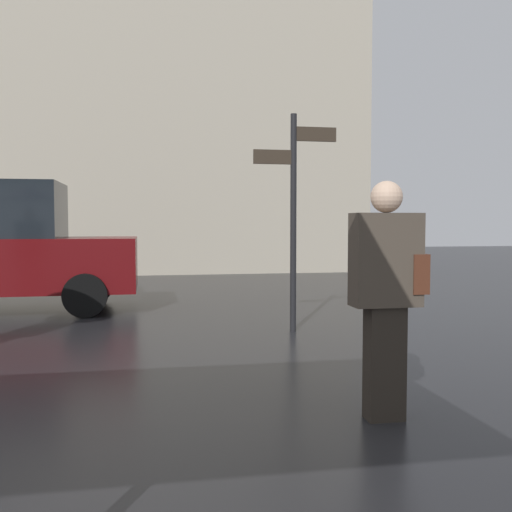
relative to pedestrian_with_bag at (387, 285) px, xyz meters
name	(u,v)px	position (x,y,z in m)	size (l,w,h in m)	color
pedestrian_with_bag	(387,285)	(0.00, 0.00, 0.00)	(0.52, 0.24, 1.70)	#2A241E
street_signpost	(294,200)	(0.19, 3.43, 0.74)	(1.08, 0.08, 2.79)	black
building_block	(119,53)	(-2.37, 13.11, 5.18)	(14.01, 2.22, 12.28)	#B2A893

